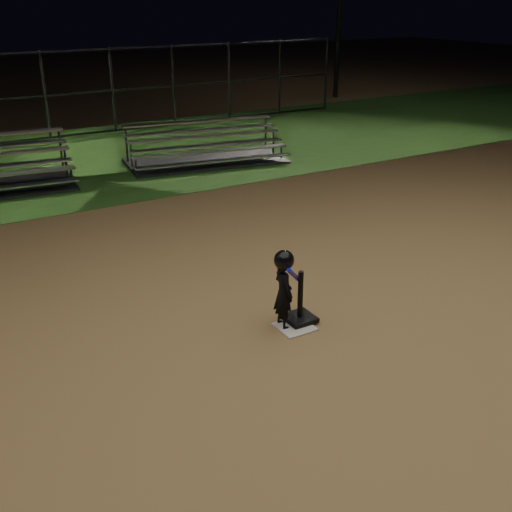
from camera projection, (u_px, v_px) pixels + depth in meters
The scene contains 7 objects.
ground at pixel (295, 328), 8.14m from camera, with size 80.00×80.00×0.00m, color olive.
grass_strip at pixel (79, 161), 16.07m from camera, with size 60.00×8.00×0.01m, color #27531B.
home_plate at pixel (295, 327), 8.14m from camera, with size 0.45×0.45×0.02m, color beige.
batting_tee at pixel (300, 312), 8.23m from camera, with size 0.38×0.38×0.71m.
child_batter at pixel (284, 287), 7.95m from camera, with size 0.46×0.53×1.08m.
bleacher_right at pixel (206, 155), 15.87m from camera, with size 4.18×2.51×0.96m.
backstop_fence at pixel (45, 96), 17.96m from camera, with size 20.08×0.08×2.50m.
Camera 1 is at (-4.04, -5.88, 4.06)m, focal length 43.77 mm.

